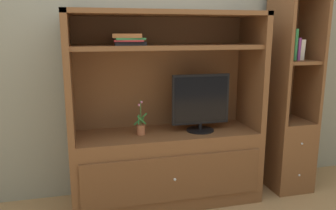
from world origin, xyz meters
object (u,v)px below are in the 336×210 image
media_console (166,145)px  potted_plant (141,128)px  bookshelf_tall (288,122)px  upright_book_row (290,47)px  tv_monitor (201,103)px  magazine_stack (128,39)px

media_console → potted_plant: bearing=-173.0°
bookshelf_tall → upright_book_row: size_ratio=6.81×
potted_plant → upright_book_row: size_ratio=1.07×
tv_monitor → upright_book_row: 0.98m
media_console → potted_plant: (-0.23, -0.03, 0.18)m
potted_plant → bookshelf_tall: bearing=1.2°
media_console → tv_monitor: 0.48m
potted_plant → bookshelf_tall: 1.43m
bookshelf_tall → media_console: bearing=-179.9°
magazine_stack → upright_book_row: bearing=0.1°
media_console → magazine_stack: bearing=-178.1°
tv_monitor → magazine_stack: magazine_stack is taller
magazine_stack → bookshelf_tall: 1.71m
media_console → tv_monitor: size_ratio=3.24×
media_console → tv_monitor: bearing=-8.6°
tv_monitor → bookshelf_tall: bearing=3.0°
potted_plant → upright_book_row: bearing=0.9°
magazine_stack → tv_monitor: bearing=-3.2°
potted_plant → magazine_stack: size_ratio=0.85×
tv_monitor → bookshelf_tall: size_ratio=0.27×
tv_monitor → potted_plant: 0.56m
media_console → bookshelf_tall: bearing=0.1°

